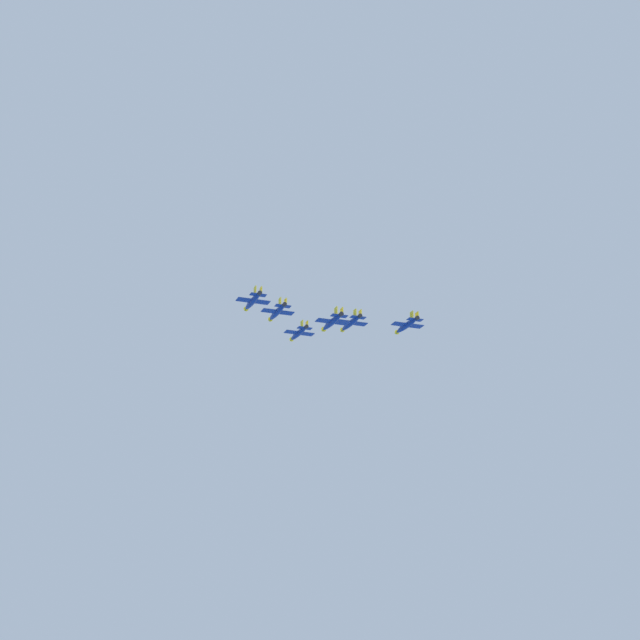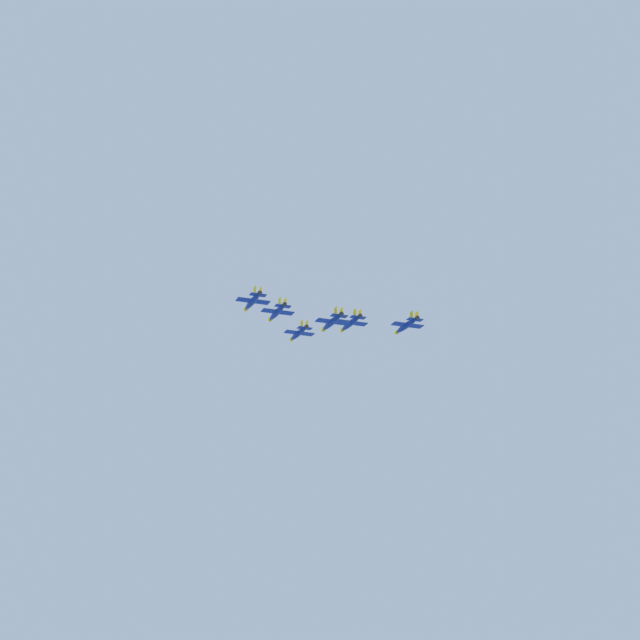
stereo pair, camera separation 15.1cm
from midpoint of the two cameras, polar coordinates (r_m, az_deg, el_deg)
jet_lead at (r=256.01m, az=-1.35°, el=-0.84°), size 11.25×11.17×2.94m
jet_left_wingman at (r=241.69m, az=-2.71°, el=0.50°), size 11.37×11.66×3.02m
jet_right_wingman at (r=248.75m, az=1.96°, el=-0.19°), size 11.51×11.63×3.04m
jet_left_outer at (r=226.42m, az=-4.27°, el=1.19°), size 11.03×11.24×2.92m
jet_right_outer at (r=241.17m, az=5.49°, el=-0.33°), size 11.27×11.44×2.98m
jet_slot_rear at (r=232.16m, az=0.77°, el=-0.13°), size 11.52×11.80×3.06m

